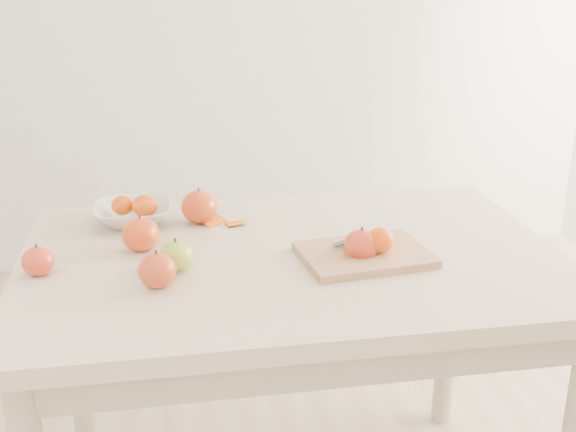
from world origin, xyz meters
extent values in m
cube|color=beige|center=(0.00, 0.00, 0.73)|extent=(1.20, 0.80, 0.04)
cylinder|color=#BCAA8E|center=(-0.54, 0.34, 0.35)|extent=(0.06, 0.06, 0.71)
cylinder|color=#BCAA8E|center=(0.54, 0.34, 0.35)|extent=(0.06, 0.06, 0.71)
cube|color=tan|center=(0.15, -0.06, 0.76)|extent=(0.30, 0.23, 0.02)
ellipsoid|color=#E94D08|center=(0.18, -0.07, 0.80)|extent=(0.06, 0.06, 0.05)
imported|color=silver|center=(-0.35, 0.26, 0.77)|extent=(0.19, 0.19, 0.05)
ellipsoid|color=#D84307|center=(-0.38, 0.27, 0.79)|extent=(0.05, 0.05, 0.05)
ellipsoid|color=#CD4B07|center=(-0.32, 0.24, 0.80)|extent=(0.06, 0.06, 0.05)
cube|color=#D75F0F|center=(-0.16, 0.22, 0.75)|extent=(0.07, 0.07, 0.01)
cube|color=#C4690D|center=(-0.11, 0.20, 0.75)|extent=(0.05, 0.05, 0.01)
cube|color=silver|center=(0.21, 0.02, 0.78)|extent=(0.08, 0.05, 0.01)
cube|color=#3D4045|center=(0.13, -0.01, 0.78)|extent=(0.09, 0.05, 0.00)
ellipsoid|color=#73A020|center=(-0.26, -0.05, 0.78)|extent=(0.07, 0.07, 0.06)
ellipsoid|color=#A50E03|center=(-0.33, 0.07, 0.79)|extent=(0.09, 0.09, 0.08)
ellipsoid|color=maroon|center=(-0.30, -0.12, 0.79)|extent=(0.08, 0.08, 0.07)
ellipsoid|color=#A3201B|center=(-0.54, -0.02, 0.78)|extent=(0.07, 0.07, 0.06)
ellipsoid|color=maroon|center=(0.14, -0.07, 0.78)|extent=(0.08, 0.08, 0.07)
ellipsoid|color=#960411|center=(-0.19, 0.23, 0.79)|extent=(0.09, 0.09, 0.08)
camera|label=1|loc=(-0.27, -1.47, 1.38)|focal=45.00mm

